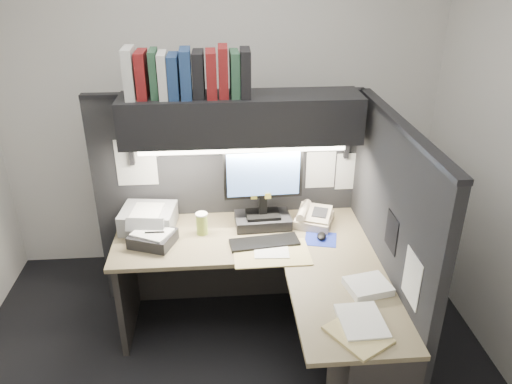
% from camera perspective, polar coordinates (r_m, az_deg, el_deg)
% --- Properties ---
extents(floor, '(3.50, 3.50, 0.00)m').
position_cam_1_polar(floor, '(3.42, -2.88, -20.55)').
color(floor, black).
rests_on(floor, ground).
extents(wall_back, '(3.50, 0.04, 2.70)m').
position_cam_1_polar(wall_back, '(4.01, -4.06, 9.59)').
color(wall_back, silver).
rests_on(wall_back, floor).
extents(partition_back, '(1.90, 0.06, 1.60)m').
position_cam_1_polar(partition_back, '(3.69, -3.19, -1.14)').
color(partition_back, black).
rests_on(partition_back, floor).
extents(partition_right, '(0.06, 1.50, 1.60)m').
position_cam_1_polar(partition_right, '(3.20, 14.60, -6.61)').
color(partition_right, black).
rests_on(partition_right, floor).
extents(desk, '(1.70, 1.53, 0.73)m').
position_cam_1_polar(desk, '(3.14, 4.97, -14.52)').
color(desk, '#807152').
rests_on(desk, floor).
extents(overhead_shelf, '(1.55, 0.34, 0.30)m').
position_cam_1_polar(overhead_shelf, '(3.26, -1.71, 8.48)').
color(overhead_shelf, black).
rests_on(overhead_shelf, partition_back).
extents(task_light_tube, '(1.32, 0.04, 0.04)m').
position_cam_1_polar(task_light_tube, '(3.18, -1.54, 4.80)').
color(task_light_tube, white).
rests_on(task_light_tube, overhead_shelf).
extents(monitor, '(0.53, 0.25, 0.57)m').
position_cam_1_polar(monitor, '(3.41, 0.80, -0.48)').
color(monitor, black).
rests_on(monitor, desk).
extents(keyboard, '(0.47, 0.21, 0.02)m').
position_cam_1_polar(keyboard, '(3.30, 0.98, -5.80)').
color(keyboard, black).
rests_on(keyboard, desk).
extents(mousepad, '(0.25, 0.23, 0.00)m').
position_cam_1_polar(mousepad, '(3.38, 7.40, -5.35)').
color(mousepad, '#1B2B97').
rests_on(mousepad, desk).
extents(mouse, '(0.08, 0.11, 0.04)m').
position_cam_1_polar(mouse, '(3.38, 7.49, -5.02)').
color(mouse, black).
rests_on(mouse, mousepad).
extents(telephone, '(0.32, 0.33, 0.10)m').
position_cam_1_polar(telephone, '(3.54, 6.64, -2.92)').
color(telephone, '#B6A68C').
rests_on(telephone, desk).
extents(coffee_cup, '(0.09, 0.09, 0.15)m').
position_cam_1_polar(coffee_cup, '(3.41, -6.19, -3.68)').
color(coffee_cup, '#C8D153').
rests_on(coffee_cup, desk).
extents(printer, '(0.39, 0.35, 0.14)m').
position_cam_1_polar(printer, '(3.54, -12.19, -2.95)').
color(printer, '#95989B').
rests_on(printer, desk).
extents(notebook_stack, '(0.33, 0.31, 0.08)m').
position_cam_1_polar(notebook_stack, '(3.36, -11.70, -5.22)').
color(notebook_stack, black).
rests_on(notebook_stack, desk).
extents(open_folder, '(0.49, 0.32, 0.01)m').
position_cam_1_polar(open_folder, '(3.21, 1.79, -6.99)').
color(open_folder, tan).
rests_on(open_folder, desk).
extents(paper_stack_a, '(0.27, 0.24, 0.05)m').
position_cam_1_polar(paper_stack_a, '(2.96, 12.67, -10.47)').
color(paper_stack_a, white).
rests_on(paper_stack_a, desk).
extents(paper_stack_b, '(0.23, 0.29, 0.03)m').
position_cam_1_polar(paper_stack_b, '(2.72, 11.97, -14.32)').
color(paper_stack_b, white).
rests_on(paper_stack_b, desk).
extents(manila_stack, '(0.35, 0.37, 0.02)m').
position_cam_1_polar(manila_stack, '(2.65, 11.57, -15.68)').
color(manila_stack, tan).
rests_on(manila_stack, desk).
extents(binder_row, '(0.77, 0.25, 0.31)m').
position_cam_1_polar(binder_row, '(3.18, -7.73, 13.26)').
color(binder_row, beige).
rests_on(binder_row, overhead_shelf).
extents(pinned_papers, '(1.76, 1.31, 0.51)m').
position_cam_1_polar(pinned_papers, '(3.27, 3.76, 0.12)').
color(pinned_papers, white).
rests_on(pinned_papers, partition_back).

